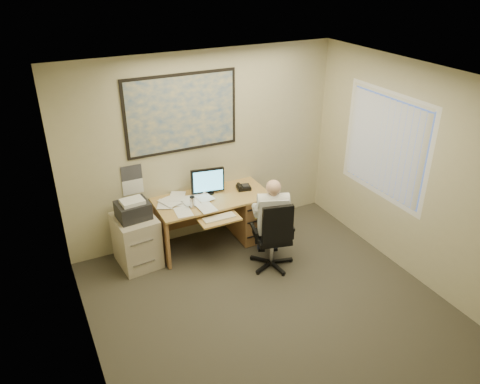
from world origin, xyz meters
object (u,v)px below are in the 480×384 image
office_chair (274,248)px  person (271,224)px  desk (233,211)px  filing_cabinet (136,236)px

office_chair → person: person is taller
desk → office_chair: bearing=-79.0°
filing_cabinet → person: size_ratio=0.78×
desk → filing_cabinet: (-1.44, -0.01, -0.02)m
office_chair → person: size_ratio=0.81×
desk → office_chair: 0.94m
desk → person: (0.17, -0.83, 0.18)m
desk → filing_cabinet: desk is taller
desk → filing_cabinet: size_ratio=1.63×
filing_cabinet → desk: bearing=-4.9°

